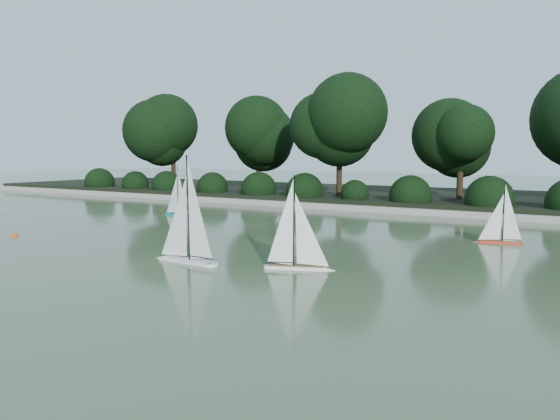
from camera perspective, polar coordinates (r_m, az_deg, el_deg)
name	(u,v)px	position (r m, az deg, el deg)	size (l,w,h in m)	color
ground	(208,270)	(8.45, -7.51, -6.26)	(80.00, 80.00, 0.00)	#37492C
pond_coping	(404,211)	(16.35, 12.81, -0.08)	(40.00, 0.35, 0.18)	gray
far_bank	(441,199)	(20.15, 16.50, 1.12)	(40.00, 8.00, 0.30)	black
tree_line	(470,125)	(18.29, 19.20, 8.37)	(26.31, 3.93, 4.39)	black
shrub_hedge	(414,196)	(17.17, 13.81, 1.39)	(29.10, 1.10, 1.10)	black
sailboat_white_a	(183,244)	(9.09, -10.14, -3.56)	(1.37, 0.29, 1.87)	white
sailboat_white_b	(302,254)	(8.39, 2.28, -4.64)	(1.11, 0.56, 1.55)	white
sailboat_orange	(497,233)	(11.63, 21.73, -2.24)	(0.95, 0.36, 1.30)	red
sailboat_teal	(175,207)	(15.79, -10.87, 0.30)	(1.13, 0.36, 1.53)	#08899A
race_buoy	(15,236)	(13.05, -25.98, -2.47)	(0.14, 0.14, 0.14)	#EC430C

